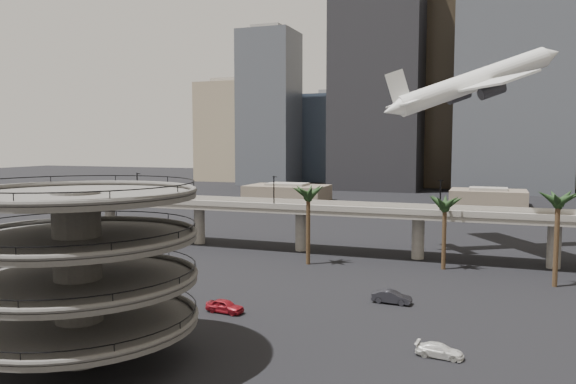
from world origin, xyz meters
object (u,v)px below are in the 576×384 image
(airborne_jet, at_px, (473,83))
(car_c, at_px, (440,350))
(parking_ramp, at_px, (78,260))
(car_b, at_px, (392,297))
(overpass, at_px, (358,215))
(car_a, at_px, (225,306))

(airborne_jet, height_order, car_c, airborne_jet)
(parking_ramp, xyz_separation_m, car_c, (31.82, 12.87, -9.17))
(parking_ramp, height_order, car_c, parking_ramp)
(parking_ramp, xyz_separation_m, car_b, (24.36, 29.49, -9.00))
(overpass, xyz_separation_m, car_c, (18.82, -46.13, -6.68))
(parking_ramp, xyz_separation_m, overpass, (13.00, 59.00, -2.50))
(car_a, height_order, car_c, car_a)
(airborne_jet, xyz_separation_m, car_c, (-0.32, -58.08, -31.27))
(parking_ramp, height_order, airborne_jet, airborne_jet)
(parking_ramp, relative_size, car_c, 4.87)
(car_b, height_order, car_c, car_b)
(car_a, bearing_deg, overpass, -4.21)
(overpass, xyz_separation_m, car_a, (-7.08, -40.46, -6.52))
(car_b, bearing_deg, car_c, -152.00)
(parking_ramp, xyz_separation_m, airborne_jet, (32.14, 70.94, 22.09))
(overpass, bearing_deg, car_c, -67.80)
(parking_ramp, height_order, overpass, parking_ramp)
(airborne_jet, height_order, car_b, airborne_jet)
(car_a, bearing_deg, airborne_jet, -20.86)
(parking_ramp, height_order, car_a, parking_ramp)
(parking_ramp, relative_size, airborne_jet, 0.66)
(airborne_jet, relative_size, car_a, 6.98)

